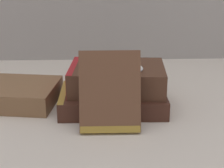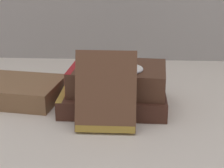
{
  "view_description": "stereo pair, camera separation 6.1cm",
  "coord_description": "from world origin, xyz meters",
  "px_view_note": "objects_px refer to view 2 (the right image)",
  "views": [
    {
      "loc": [
        -0.03,
        -0.66,
        0.3
      ],
      "look_at": [
        -0.01,
        0.02,
        0.06
      ],
      "focal_mm": 60.0,
      "sensor_mm": 36.0,
      "label": 1
    },
    {
      "loc": [
        0.03,
        -0.66,
        0.3
      ],
      "look_at": [
        -0.01,
        0.02,
        0.06
      ],
      "focal_mm": 60.0,
      "sensor_mm": 36.0,
      "label": 2
    }
  ],
  "objects_px": {
    "book_flat_top": "(115,78)",
    "pocket_watch": "(128,69)",
    "book_flat_bottom": "(111,100)",
    "reading_glasses": "(93,81)",
    "book_side_left": "(9,90)",
    "book_leaning_front": "(106,94)"
  },
  "relations": [
    {
      "from": "book_flat_top",
      "to": "book_side_left",
      "type": "bearing_deg",
      "value": 177.47
    },
    {
      "from": "book_flat_top",
      "to": "pocket_watch",
      "type": "height_order",
      "value": "pocket_watch"
    },
    {
      "from": "reading_glasses",
      "to": "book_side_left",
      "type": "bearing_deg",
      "value": -156.15
    },
    {
      "from": "book_flat_top",
      "to": "book_leaning_front",
      "type": "height_order",
      "value": "book_leaning_front"
    },
    {
      "from": "book_flat_bottom",
      "to": "book_flat_top",
      "type": "relative_size",
      "value": 1.07
    },
    {
      "from": "book_flat_top",
      "to": "pocket_watch",
      "type": "relative_size",
      "value": 3.15
    },
    {
      "from": "book_leaning_front",
      "to": "pocket_watch",
      "type": "xyz_separation_m",
      "value": [
        0.04,
        0.08,
        0.02
      ]
    },
    {
      "from": "book_flat_top",
      "to": "book_leaning_front",
      "type": "relative_size",
      "value": 1.39
    },
    {
      "from": "book_flat_top",
      "to": "reading_glasses",
      "type": "height_order",
      "value": "book_flat_top"
    },
    {
      "from": "book_flat_top",
      "to": "book_flat_bottom",
      "type": "bearing_deg",
      "value": -121.42
    },
    {
      "from": "book_flat_top",
      "to": "reading_glasses",
      "type": "bearing_deg",
      "value": 117.25
    },
    {
      "from": "book_flat_top",
      "to": "book_side_left",
      "type": "xyz_separation_m",
      "value": [
        -0.23,
        0.03,
        -0.04
      ]
    },
    {
      "from": "book_side_left",
      "to": "book_leaning_front",
      "type": "relative_size",
      "value": 1.6
    },
    {
      "from": "book_flat_bottom",
      "to": "reading_glasses",
      "type": "xyz_separation_m",
      "value": [
        -0.05,
        0.16,
        -0.02
      ]
    },
    {
      "from": "book_flat_top",
      "to": "pocket_watch",
      "type": "bearing_deg",
      "value": -41.69
    },
    {
      "from": "reading_glasses",
      "to": "book_flat_top",
      "type": "bearing_deg",
      "value": -78.53
    },
    {
      "from": "book_flat_top",
      "to": "pocket_watch",
      "type": "distance_m",
      "value": 0.05
    },
    {
      "from": "book_side_left",
      "to": "reading_glasses",
      "type": "height_order",
      "value": "book_side_left"
    },
    {
      "from": "book_side_left",
      "to": "book_leaning_front",
      "type": "xyz_separation_m",
      "value": [
        0.22,
        -0.13,
        0.05
      ]
    },
    {
      "from": "book_flat_bottom",
      "to": "reading_glasses",
      "type": "height_order",
      "value": "book_flat_bottom"
    },
    {
      "from": "book_side_left",
      "to": "reading_glasses",
      "type": "bearing_deg",
      "value": 43.75
    },
    {
      "from": "book_side_left",
      "to": "book_flat_top",
      "type": "bearing_deg",
      "value": 1.59
    }
  ]
}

